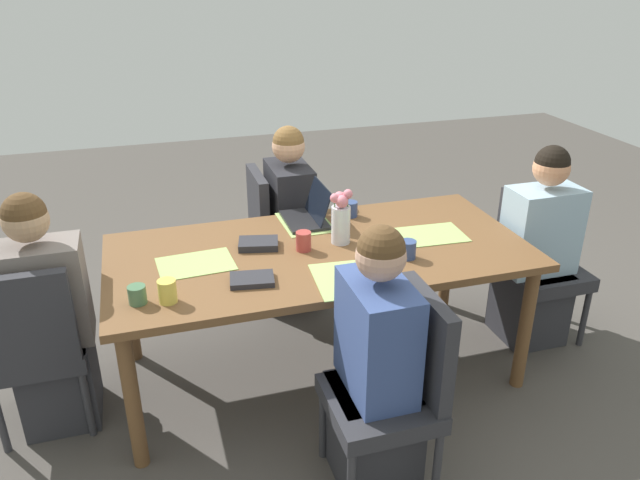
{
  "coord_description": "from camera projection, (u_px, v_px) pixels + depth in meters",
  "views": [
    {
      "loc": [
        -0.83,
        -2.71,
        2.12
      ],
      "look_at": [
        0.0,
        0.0,
        0.81
      ],
      "focal_mm": 34.58,
      "sensor_mm": 36.0,
      "label": 1
    }
  ],
  "objects": [
    {
      "name": "person_head_right_left_mid",
      "position": [
        537.0,
        258.0,
        3.56
      ],
      "size": [
        0.4,
        0.36,
        1.19
      ],
      "color": "#2D2D33",
      "rests_on": "ground_plane"
    },
    {
      "name": "coffee_mug_far_left",
      "position": [
        137.0,
        295.0,
        2.63
      ],
      "size": [
        0.08,
        0.08,
        0.08
      ],
      "primitive_type": "cylinder",
      "color": "#47704C",
      "rests_on": "dining_table"
    },
    {
      "name": "dining_table",
      "position": [
        320.0,
        262.0,
        3.17
      ],
      "size": [
        2.13,
        1.02,
        0.76
      ],
      "color": "brown",
      "rests_on": "ground_plane"
    },
    {
      "name": "laptop_far_left_far",
      "position": [
        309.0,
        214.0,
        3.45
      ],
      "size": [
        0.22,
        0.32,
        0.21
      ],
      "color": "black",
      "rests_on": "dining_table"
    },
    {
      "name": "placemat_head_right_left_mid",
      "position": [
        430.0,
        235.0,
        3.29
      ],
      "size": [
        0.37,
        0.28,
        0.0
      ],
      "primitive_type": "cube",
      "rotation": [
        0.0,
        0.0,
        3.09
      ],
      "color": "#9EBC66",
      "rests_on": "dining_table"
    },
    {
      "name": "book_red_cover",
      "position": [
        252.0,
        279.0,
        2.82
      ],
      "size": [
        0.22,
        0.17,
        0.03
      ],
      "primitive_type": "cube",
      "rotation": [
        0.0,
        0.0,
        -0.16
      ],
      "color": "#28282D",
      "rests_on": "dining_table"
    },
    {
      "name": "chair_head_left_left_near",
      "position": [
        34.0,
        342.0,
        2.84
      ],
      "size": [
        0.44,
        0.44,
        0.9
      ],
      "color": "#2D2D33",
      "rests_on": "ground_plane"
    },
    {
      "name": "coffee_mug_centre_left",
      "position": [
        304.0,
        241.0,
        3.11
      ],
      "size": [
        0.08,
        0.08,
        0.1
      ],
      "primitive_type": "cylinder",
      "color": "#AD3D38",
      "rests_on": "dining_table"
    },
    {
      "name": "ground_plane",
      "position": [
        320.0,
        370.0,
        3.46
      ],
      "size": [
        10.0,
        10.0,
        0.0
      ],
      "primitive_type": "plane",
      "color": "#4C4742"
    },
    {
      "name": "coffee_mug_near_left",
      "position": [
        167.0,
        291.0,
        2.64
      ],
      "size": [
        0.08,
        0.08,
        0.1
      ],
      "primitive_type": "cylinder",
      "color": "#DBC64C",
      "rests_on": "dining_table"
    },
    {
      "name": "coffee_mug_near_right",
      "position": [
        350.0,
        209.0,
        3.52
      ],
      "size": [
        0.08,
        0.08,
        0.09
      ],
      "primitive_type": "cylinder",
      "color": "#33477A",
      "rests_on": "dining_table"
    },
    {
      "name": "person_near_right_near",
      "position": [
        375.0,
        372.0,
        2.58
      ],
      "size": [
        0.36,
        0.4,
        1.19
      ],
      "color": "#2D2D33",
      "rests_on": "ground_plane"
    },
    {
      "name": "chair_near_right_near",
      "position": [
        397.0,
        383.0,
        2.56
      ],
      "size": [
        0.44,
        0.44,
        0.9
      ],
      "color": "#2D2D33",
      "rests_on": "ground_plane"
    },
    {
      "name": "flower_vase",
      "position": [
        341.0,
        217.0,
        3.15
      ],
      "size": [
        0.11,
        0.11,
        0.29
      ],
      "color": "silver",
      "rests_on": "dining_table"
    },
    {
      "name": "chair_far_left_far",
      "position": [
        277.0,
        230.0,
        3.98
      ],
      "size": [
        0.44,
        0.44,
        0.9
      ],
      "color": "#2D2D33",
      "rests_on": "ground_plane"
    },
    {
      "name": "chair_head_right_left_mid",
      "position": [
        537.0,
        255.0,
        3.66
      ],
      "size": [
        0.44,
        0.44,
        0.9
      ],
      "color": "#2D2D33",
      "rests_on": "ground_plane"
    },
    {
      "name": "placemat_far_left_far",
      "position": [
        305.0,
        222.0,
        3.45
      ],
      "size": [
        0.27,
        0.37,
        0.0
      ],
      "primitive_type": "cube",
      "rotation": [
        0.0,
        0.0,
        -1.55
      ],
      "color": "#9EBC66",
      "rests_on": "dining_table"
    },
    {
      "name": "person_head_left_left_near",
      "position": [
        49.0,
        326.0,
        2.9
      ],
      "size": [
        0.4,
        0.36,
        1.19
      ],
      "color": "#2D2D33",
      "rests_on": "ground_plane"
    },
    {
      "name": "coffee_mug_centre_right",
      "position": [
        408.0,
        250.0,
        3.03
      ],
      "size": [
        0.08,
        0.08,
        0.09
      ],
      "primitive_type": "cylinder",
      "color": "#33477A",
      "rests_on": "dining_table"
    },
    {
      "name": "person_far_left_far",
      "position": [
        290.0,
        229.0,
        3.94
      ],
      "size": [
        0.36,
        0.4,
        1.19
      ],
      "color": "#2D2D33",
      "rests_on": "ground_plane"
    },
    {
      "name": "placemat_near_right_near",
      "position": [
        343.0,
        280.0,
        2.84
      ],
      "size": [
        0.29,
        0.38,
        0.0
      ],
      "primitive_type": "cube",
      "rotation": [
        0.0,
        0.0,
        1.49
      ],
      "color": "#9EBC66",
      "rests_on": "dining_table"
    },
    {
      "name": "placemat_head_left_left_near",
      "position": [
        196.0,
        264.0,
        2.98
      ],
      "size": [
        0.38,
        0.28,
        0.0
      ],
      "primitive_type": "cube",
      "rotation": [
        0.0,
        0.0,
        0.07
      ],
      "color": "#9EBC66",
      "rests_on": "dining_table"
    },
    {
      "name": "book_blue_cover",
      "position": [
        258.0,
        244.0,
        3.15
      ],
      "size": [
        0.23,
        0.18,
        0.04
      ],
      "primitive_type": "cube",
      "rotation": [
        0.0,
        0.0,
        -0.23
      ],
      "color": "#28282D",
      "rests_on": "dining_table"
    }
  ]
}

